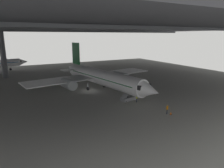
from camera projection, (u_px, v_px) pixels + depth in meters
ground_plane at (90, 91)px, 51.03m from camera, size 110.00×110.00×0.00m
hangar_structure at (70, 26)px, 59.10m from camera, size 121.00×99.00×16.60m
airplane_main at (101, 77)px, 50.31m from camera, size 35.52×36.44×11.42m
boarding_stairs at (130, 97)px, 43.45m from camera, size 4.36×2.07×4.65m
crew_worker_near_nose at (167, 109)px, 35.51m from camera, size 0.50×0.36×1.75m
crew_worker_by_stairs at (137, 98)px, 41.94m from camera, size 0.47×0.38×1.60m
traffic_cone_orange at (171, 113)px, 35.43m from camera, size 0.36×0.36×0.60m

